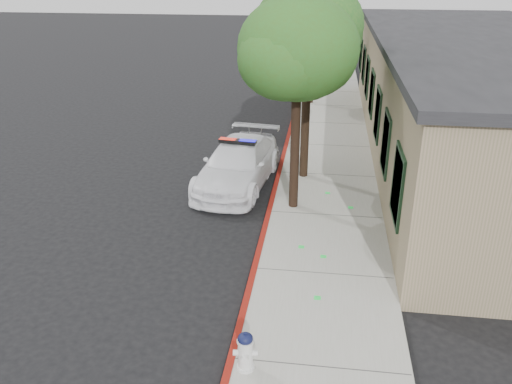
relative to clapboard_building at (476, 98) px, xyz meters
The scene contains 9 objects.
ground 11.42m from the clapboard_building, 126.62° to the right, with size 120.00×120.00×0.00m, color black.
sidewalk 8.13m from the clapboard_building, 130.31° to the right, with size 3.20×60.00×0.15m, color #98978A.
red_curb 9.18m from the clapboard_building, 137.85° to the right, with size 0.14×60.00×0.16m, color maroon.
clapboard_building is the anchor object (origin of this frame).
police_car 8.88m from the clapboard_building, 153.63° to the right, with size 2.50×4.99×1.51m.
fire_hydrant 13.86m from the clapboard_building, 117.42° to the right, with size 0.43×0.37×0.75m.
street_tree_near 8.47m from the clapboard_building, 137.14° to the right, with size 3.12×3.23×5.72m.
street_tree_mid 7.11m from the clapboard_building, 151.55° to the right, with size 3.17×3.27×6.05m.
street_tree_far 9.00m from the clapboard_building, 132.73° to the left, with size 2.91×2.85×5.31m.
Camera 1 is at (1.48, -10.24, 6.61)m, focal length 37.12 mm.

